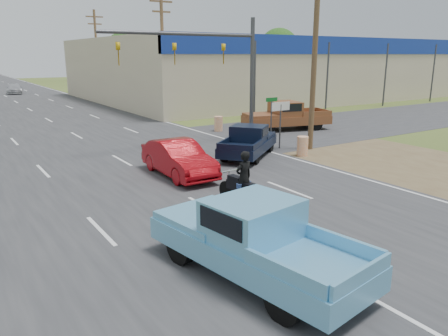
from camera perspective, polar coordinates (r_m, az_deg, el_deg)
ground at (r=9.44m, az=25.26°, el=-18.76°), size 200.00×200.00×0.00m
main_road at (r=44.66m, az=-24.05°, el=6.98°), size 15.00×180.00×0.02m
cross_road at (r=23.46m, az=-14.91°, el=1.90°), size 120.00×10.00×0.02m
dirt_verge at (r=23.27m, az=18.95°, el=1.49°), size 8.00×18.00×0.01m
big_box_store at (r=58.66m, az=8.82°, el=12.83°), size 50.00×28.10×6.60m
utility_pole_1 at (r=23.60m, az=11.80°, el=15.16°), size 2.00×0.28×10.00m
utility_pole_2 at (r=38.55m, az=-8.01°, el=14.99°), size 2.00×0.28×10.00m
utility_pole_3 at (r=55.35m, az=-16.28°, el=14.41°), size 2.00×0.28×10.00m
tree_3 at (r=96.44m, az=7.15°, el=15.24°), size 8.40×8.40×10.40m
tree_5 at (r=105.54m, az=-13.04°, el=14.76°), size 7.98×7.98×9.88m
barrel_0 at (r=22.29m, az=10.21°, el=2.80°), size 0.56×0.56×1.00m
barrel_1 at (r=29.16m, az=-0.72°, el=5.79°), size 0.56×0.56×1.00m
lane_sign at (r=23.65m, az=7.39°, el=7.03°), size 1.20×0.08×2.52m
street_name_sign at (r=25.21m, az=6.20°, el=6.86°), size 0.80×0.08×2.61m
signal_mast at (r=24.48m, az=-1.47°, el=14.21°), size 9.12×0.40×7.00m
red_convertible at (r=18.36m, az=-5.96°, el=1.21°), size 1.65×4.53×1.48m
motorcycle at (r=14.62m, az=2.73°, el=-3.23°), size 0.70×2.21×1.12m
rider at (r=14.54m, az=2.60°, el=-1.64°), size 0.71×0.51×1.81m
blue_pickup at (r=10.14m, az=3.61°, el=-9.00°), size 2.93×5.74×1.82m
navy_pickup at (r=21.91m, az=3.29°, el=3.58°), size 4.83×4.30×1.56m
brown_pickup at (r=29.95m, az=7.92°, el=6.79°), size 6.16×3.65×1.92m
distant_car_silver at (r=63.85m, az=-25.70°, el=9.32°), size 2.51×4.73×1.31m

